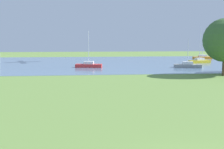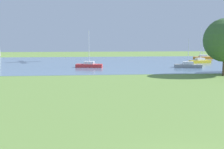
{
  "view_description": "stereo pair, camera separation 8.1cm",
  "coord_description": "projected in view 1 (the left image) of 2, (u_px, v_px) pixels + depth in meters",
  "views": [
    {
      "loc": [
        -4.51,
        -9.04,
        5.2
      ],
      "look_at": [
        -1.82,
        18.75,
        1.54
      ],
      "focal_mm": 43.79,
      "sensor_mm": 36.0,
      "label": 1
    },
    {
      "loc": [
        -4.43,
        -9.05,
        5.2
      ],
      "look_at": [
        -1.82,
        18.75,
        1.54
      ],
      "focal_mm": 43.79,
      "sensor_mm": 36.0,
      "label": 2
    }
  ],
  "objects": [
    {
      "name": "ground_plane",
      "position": [
        125.0,
        84.0,
        31.74
      ],
      "size": [
        160.0,
        160.0,
        0.0
      ],
      "primitive_type": "plane",
      "color": "olive"
    },
    {
      "name": "sailboat_gray",
      "position": [
        187.0,
        65.0,
        49.3
      ],
      "size": [
        5.02,
        2.61,
        5.15
      ],
      "color": "gray",
      "rests_on": "water_surface"
    },
    {
      "name": "sailboat_yellow",
      "position": [
        199.0,
        61.0,
        58.76
      ],
      "size": [
        5.02,
        2.56,
        7.92
      ],
      "color": "yellow",
      "rests_on": "water_surface"
    },
    {
      "name": "water_surface",
      "position": [
        106.0,
        63.0,
        59.38
      ],
      "size": [
        140.0,
        40.0,
        0.02
      ],
      "primitive_type": "cube",
      "color": "slate",
      "rests_on": "ground"
    },
    {
      "name": "sailboat_red",
      "position": [
        89.0,
        65.0,
        49.71
      ],
      "size": [
        4.98,
        2.25,
        6.61
      ],
      "color": "red",
      "rests_on": "water_surface"
    },
    {
      "name": "sailboat_orange",
      "position": [
        202.0,
        57.0,
        70.71
      ],
      "size": [
        4.88,
        1.77,
        7.9
      ],
      "color": "orange",
      "rests_on": "water_surface"
    }
  ]
}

